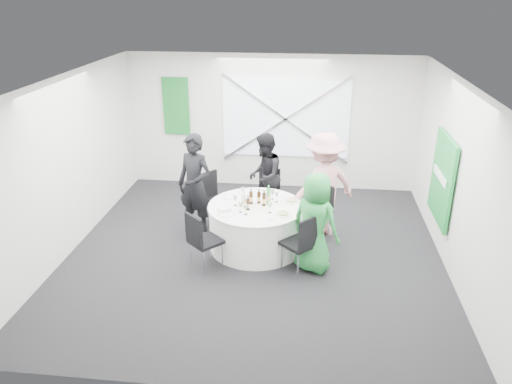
# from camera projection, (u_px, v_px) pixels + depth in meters

# --- Properties ---
(floor) EXTENTS (6.00, 6.00, 0.00)m
(floor) POSITION_uv_depth(u_px,v_px,m) (255.00, 253.00, 8.16)
(floor) COLOR black
(floor) RESTS_ON ground
(ceiling) EXTENTS (6.00, 6.00, 0.00)m
(ceiling) POSITION_uv_depth(u_px,v_px,m) (254.00, 81.00, 7.07)
(ceiling) COLOR silver
(ceiling) RESTS_ON wall_back
(wall_back) EXTENTS (6.00, 0.00, 6.00)m
(wall_back) POSITION_uv_depth(u_px,v_px,m) (271.00, 122.00, 10.36)
(wall_back) COLOR silver
(wall_back) RESTS_ON floor
(wall_front) EXTENTS (6.00, 0.00, 6.00)m
(wall_front) POSITION_uv_depth(u_px,v_px,m) (219.00, 280.00, 4.87)
(wall_front) COLOR silver
(wall_front) RESTS_ON floor
(wall_left) EXTENTS (0.00, 6.00, 6.00)m
(wall_left) POSITION_uv_depth(u_px,v_px,m) (68.00, 165.00, 7.93)
(wall_left) COLOR silver
(wall_left) RESTS_ON floor
(wall_right) EXTENTS (0.00, 6.00, 6.00)m
(wall_right) POSITION_uv_depth(u_px,v_px,m) (458.00, 181.00, 7.30)
(wall_right) COLOR silver
(wall_right) RESTS_ON floor
(window_panel) EXTENTS (2.60, 0.03, 1.60)m
(window_panel) POSITION_uv_depth(u_px,v_px,m) (286.00, 119.00, 10.26)
(window_panel) COLOR silver
(window_panel) RESTS_ON wall_back
(window_brace_a) EXTENTS (2.63, 0.05, 1.84)m
(window_brace_a) POSITION_uv_depth(u_px,v_px,m) (286.00, 119.00, 10.22)
(window_brace_a) COLOR silver
(window_brace_a) RESTS_ON window_panel
(window_brace_b) EXTENTS (2.63, 0.05, 1.84)m
(window_brace_b) POSITION_uv_depth(u_px,v_px,m) (286.00, 119.00, 10.22)
(window_brace_b) COLOR silver
(window_brace_b) RESTS_ON window_panel
(green_banner) EXTENTS (0.55, 0.04, 1.20)m
(green_banner) POSITION_uv_depth(u_px,v_px,m) (176.00, 106.00, 10.41)
(green_banner) COLOR #166F27
(green_banner) RESTS_ON wall_back
(green_sign) EXTENTS (0.05, 1.20, 1.40)m
(green_sign) POSITION_uv_depth(u_px,v_px,m) (442.00, 179.00, 7.94)
(green_sign) COLOR #198D35
(green_sign) RESTS_ON wall_right
(banquet_table) EXTENTS (1.56, 1.56, 0.76)m
(banquet_table) POSITION_uv_depth(u_px,v_px,m) (256.00, 227.00, 8.20)
(banquet_table) COLOR white
(banquet_table) RESTS_ON floor
(chair_back) EXTENTS (0.45, 0.46, 0.92)m
(chair_back) POSITION_uv_depth(u_px,v_px,m) (268.00, 190.00, 9.25)
(chair_back) COLOR black
(chair_back) RESTS_ON floor
(chair_back_left) EXTENTS (0.63, 0.63, 0.99)m
(chair_back_left) POSITION_uv_depth(u_px,v_px,m) (212.00, 195.00, 8.90)
(chair_back_left) COLOR black
(chair_back_left) RESTS_ON floor
(chair_back_right) EXTENTS (0.60, 0.59, 0.98)m
(chair_back_right) POSITION_uv_depth(u_px,v_px,m) (320.00, 207.00, 8.45)
(chair_back_right) COLOR black
(chair_back_right) RESTS_ON floor
(chair_front_right) EXTENTS (0.62, 0.62, 0.97)m
(chair_front_right) POSITION_uv_depth(u_px,v_px,m) (303.00, 240.00, 7.37)
(chair_front_right) COLOR black
(chair_front_right) RESTS_ON floor
(chair_front_left) EXTENTS (0.61, 0.61, 0.94)m
(chair_front_left) POSITION_uv_depth(u_px,v_px,m) (201.00, 237.00, 7.48)
(chair_front_left) COLOR black
(chair_front_left) RESTS_ON floor
(person_man_back_left) EXTENTS (0.76, 0.64, 1.78)m
(person_man_back_left) POSITION_uv_depth(u_px,v_px,m) (195.00, 185.00, 8.52)
(person_man_back_left) COLOR black
(person_man_back_left) RESTS_ON floor
(person_man_back) EXTENTS (0.44, 0.78, 1.59)m
(person_man_back) POSITION_uv_depth(u_px,v_px,m) (265.00, 176.00, 9.18)
(person_man_back) COLOR black
(person_man_back) RESTS_ON floor
(person_woman_pink) EXTENTS (1.31, 1.06, 1.84)m
(person_woman_pink) POSITION_uv_depth(u_px,v_px,m) (323.00, 185.00, 8.42)
(person_woman_pink) COLOR pink
(person_woman_pink) RESTS_ON floor
(person_woman_green) EXTENTS (0.91, 0.82, 1.57)m
(person_woman_green) POSITION_uv_depth(u_px,v_px,m) (315.00, 223.00, 7.42)
(person_woman_green) COLOR #268C3C
(person_woman_green) RESTS_ON floor
(plate_back) EXTENTS (0.25, 0.25, 0.01)m
(plate_back) POSITION_uv_depth(u_px,v_px,m) (255.00, 193.00, 8.50)
(plate_back) COLOR white
(plate_back) RESTS_ON banquet_table
(plate_back_left) EXTENTS (0.25, 0.25, 0.01)m
(plate_back_left) POSITION_uv_depth(u_px,v_px,m) (230.00, 197.00, 8.37)
(plate_back_left) COLOR white
(plate_back_left) RESTS_ON banquet_table
(plate_back_right) EXTENTS (0.26, 0.26, 0.04)m
(plate_back_right) POSITION_uv_depth(u_px,v_px,m) (291.00, 201.00, 8.19)
(plate_back_right) COLOR white
(plate_back_right) RESTS_ON banquet_table
(plate_front_right) EXTENTS (0.26, 0.26, 0.04)m
(plate_front_right) POSITION_uv_depth(u_px,v_px,m) (283.00, 214.00, 7.73)
(plate_front_right) COLOR white
(plate_front_right) RESTS_ON banquet_table
(plate_front_left) EXTENTS (0.26, 0.26, 0.01)m
(plate_front_left) POSITION_uv_depth(u_px,v_px,m) (227.00, 214.00, 7.75)
(plate_front_left) COLOR white
(plate_front_left) RESTS_ON banquet_table
(napkin) EXTENTS (0.22, 0.21, 0.05)m
(napkin) POSITION_uv_depth(u_px,v_px,m) (224.00, 209.00, 7.82)
(napkin) COLOR white
(napkin) RESTS_ON plate_front_left
(beer_bottle_a) EXTENTS (0.06, 0.06, 0.27)m
(beer_bottle_a) POSITION_uv_depth(u_px,v_px,m) (251.00, 198.00, 8.08)
(beer_bottle_a) COLOR #341D09
(beer_bottle_a) RESTS_ON banquet_table
(beer_bottle_b) EXTENTS (0.06, 0.06, 0.25)m
(beer_bottle_b) POSITION_uv_depth(u_px,v_px,m) (259.00, 198.00, 8.11)
(beer_bottle_b) COLOR #341D09
(beer_bottle_b) RESTS_ON banquet_table
(beer_bottle_c) EXTENTS (0.06, 0.06, 0.27)m
(beer_bottle_c) POSITION_uv_depth(u_px,v_px,m) (264.00, 200.00, 8.01)
(beer_bottle_c) COLOR #341D09
(beer_bottle_c) RESTS_ON banquet_table
(beer_bottle_d) EXTENTS (0.06, 0.06, 0.24)m
(beer_bottle_d) POSITION_uv_depth(u_px,v_px,m) (248.00, 204.00, 7.87)
(beer_bottle_d) COLOR #341D09
(beer_bottle_d) RESTS_ON banquet_table
(green_water_bottle) EXTENTS (0.08, 0.08, 0.32)m
(green_water_bottle) POSITION_uv_depth(u_px,v_px,m) (268.00, 196.00, 8.08)
(green_water_bottle) COLOR green
(green_water_bottle) RESTS_ON banquet_table
(clear_water_bottle) EXTENTS (0.08, 0.08, 0.28)m
(clear_water_bottle) POSITION_uv_depth(u_px,v_px,m) (244.00, 200.00, 7.98)
(clear_water_bottle) COLOR white
(clear_water_bottle) RESTS_ON banquet_table
(wine_glass_a) EXTENTS (0.07, 0.07, 0.17)m
(wine_glass_a) POSITION_uv_depth(u_px,v_px,m) (243.00, 190.00, 8.32)
(wine_glass_a) COLOR white
(wine_glass_a) RESTS_ON banquet_table
(wine_glass_b) EXTENTS (0.07, 0.07, 0.17)m
(wine_glass_b) POSITION_uv_depth(u_px,v_px,m) (277.00, 195.00, 8.14)
(wine_glass_b) COLOR white
(wine_glass_b) RESTS_ON banquet_table
(wine_glass_c) EXTENTS (0.07, 0.07, 0.17)m
(wine_glass_c) POSITION_uv_depth(u_px,v_px,m) (270.00, 206.00, 7.75)
(wine_glass_c) COLOR white
(wine_glass_c) RESTS_ON banquet_table
(wine_glass_d) EXTENTS (0.07, 0.07, 0.17)m
(wine_glass_d) POSITION_uv_depth(u_px,v_px,m) (272.00, 192.00, 8.24)
(wine_glass_d) COLOR white
(wine_glass_d) RESTS_ON banquet_table
(wine_glass_e) EXTENTS (0.07, 0.07, 0.17)m
(wine_glass_e) POSITION_uv_depth(u_px,v_px,m) (240.00, 205.00, 7.77)
(wine_glass_e) COLOR white
(wine_glass_e) RESTS_ON banquet_table
(wine_glass_f) EXTENTS (0.07, 0.07, 0.17)m
(wine_glass_f) POSITION_uv_depth(u_px,v_px,m) (235.00, 198.00, 8.01)
(wine_glass_f) COLOR white
(wine_glass_f) RESTS_ON banquet_table
(wine_glass_g) EXTENTS (0.07, 0.07, 0.17)m
(wine_glass_g) POSITION_uv_depth(u_px,v_px,m) (246.00, 207.00, 7.70)
(wine_glass_g) COLOR white
(wine_glass_g) RESTS_ON banquet_table
(fork_a) EXTENTS (0.09, 0.13, 0.01)m
(fork_a) POSITION_uv_depth(u_px,v_px,m) (238.00, 194.00, 8.49)
(fork_a) COLOR silver
(fork_a) RESTS_ON banquet_table
(knife_a) EXTENTS (0.10, 0.13, 0.01)m
(knife_a) POSITION_uv_depth(u_px,v_px,m) (225.00, 200.00, 8.27)
(knife_a) COLOR silver
(knife_a) RESTS_ON banquet_table
(fork_b) EXTENTS (0.11, 0.12, 0.01)m
(fork_b) POSITION_uv_depth(u_px,v_px,m) (270.00, 220.00, 7.56)
(fork_b) COLOR silver
(fork_b) RESTS_ON banquet_table
(knife_b) EXTENTS (0.11, 0.12, 0.01)m
(knife_b) POSITION_uv_depth(u_px,v_px,m) (287.00, 214.00, 7.77)
(knife_b) COLOR silver
(knife_b) RESTS_ON banquet_table
(fork_c) EXTENTS (0.08, 0.14, 0.01)m
(fork_c) POSITION_uv_depth(u_px,v_px,m) (291.00, 205.00, 8.08)
(fork_c) COLOR silver
(fork_c) RESTS_ON banquet_table
(knife_c) EXTENTS (0.08, 0.14, 0.01)m
(knife_c) POSITION_uv_depth(u_px,v_px,m) (284.00, 197.00, 8.36)
(knife_c) COLOR silver
(knife_c) RESTS_ON banquet_table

